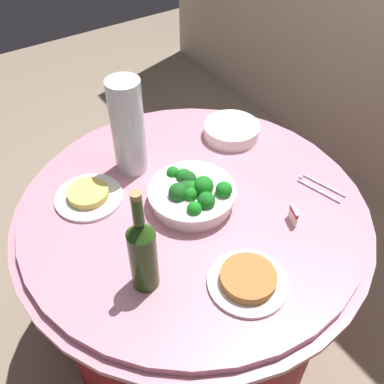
# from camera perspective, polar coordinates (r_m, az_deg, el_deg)

# --- Properties ---
(ground_plane) EXTENTS (6.00, 6.00, 0.00)m
(ground_plane) POSITION_cam_1_polar(r_m,az_deg,el_deg) (2.01, 0.00, -16.46)
(ground_plane) COLOR gray
(buffet_table) EXTENTS (1.16, 1.16, 0.74)m
(buffet_table) POSITION_cam_1_polar(r_m,az_deg,el_deg) (1.69, 0.00, -10.17)
(buffet_table) COLOR maroon
(buffet_table) RESTS_ON ground_plane
(broccoli_bowl) EXTENTS (0.28, 0.28, 0.12)m
(broccoli_bowl) POSITION_cam_1_polar(r_m,az_deg,el_deg) (1.38, 0.11, -0.30)
(broccoli_bowl) COLOR white
(broccoli_bowl) RESTS_ON buffet_table
(plate_stack) EXTENTS (0.21, 0.21, 0.05)m
(plate_stack) POSITION_cam_1_polar(r_m,az_deg,el_deg) (1.68, 5.14, 7.98)
(plate_stack) COLOR white
(plate_stack) RESTS_ON buffet_table
(wine_bottle) EXTENTS (0.07, 0.07, 0.34)m
(wine_bottle) POSITION_cam_1_polar(r_m,az_deg,el_deg) (1.12, -6.42, -7.78)
(wine_bottle) COLOR #254515
(wine_bottle) RESTS_ON buffet_table
(decorative_fruit_vase) EXTENTS (0.11, 0.11, 0.34)m
(decorative_fruit_vase) POSITION_cam_1_polar(r_m,az_deg,el_deg) (1.46, -8.29, 7.99)
(decorative_fruit_vase) COLOR silver
(decorative_fruit_vase) RESTS_ON buffet_table
(serving_tongs) EXTENTS (0.17, 0.08, 0.01)m
(serving_tongs) POSITION_cam_1_polar(r_m,az_deg,el_deg) (1.52, 16.23, 0.60)
(serving_tongs) COLOR silver
(serving_tongs) RESTS_ON buffet_table
(food_plate_noodles) EXTENTS (0.22, 0.22, 0.04)m
(food_plate_noodles) POSITION_cam_1_polar(r_m,az_deg,el_deg) (1.46, -13.30, -0.46)
(food_plate_noodles) COLOR white
(food_plate_noodles) RESTS_ON buffet_table
(food_plate_peanuts) EXTENTS (0.22, 0.22, 0.04)m
(food_plate_peanuts) POSITION_cam_1_polar(r_m,az_deg,el_deg) (1.21, 7.28, -11.29)
(food_plate_peanuts) COLOR white
(food_plate_peanuts) RESTS_ON buffet_table
(label_placard_front) EXTENTS (0.05, 0.03, 0.05)m
(label_placard_front) POSITION_cam_1_polar(r_m,az_deg,el_deg) (1.37, 13.02, -2.91)
(label_placard_front) COLOR white
(label_placard_front) RESTS_ON buffet_table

